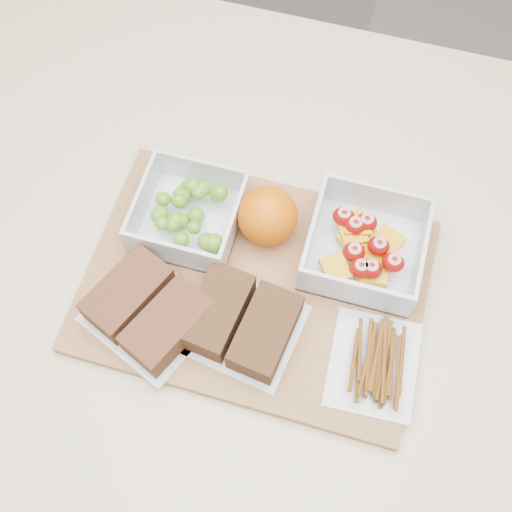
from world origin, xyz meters
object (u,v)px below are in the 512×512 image
object	(u,v)px
cutting_board	(255,285)
pretzel_bag	(375,361)
sandwich_bag_left	(148,310)
sandwich_bag_center	(241,322)
grape_container	(189,213)
fruit_container	(364,247)
orange	(268,216)

from	to	relation	value
cutting_board	pretzel_bag	size ratio (longest dim) A/B	3.26
sandwich_bag_left	sandwich_bag_center	distance (m)	0.11
grape_container	sandwich_bag_center	world-z (taller)	grape_container
fruit_container	orange	world-z (taller)	orange
orange	pretzel_bag	xyz separation A→B (m)	(0.17, -0.14, -0.02)
pretzel_bag	cutting_board	bearing A→B (deg)	158.94
cutting_board	fruit_container	size ratio (longest dim) A/B	2.99
sandwich_bag_left	pretzel_bag	size ratio (longest dim) A/B	1.36
sandwich_bag_left	cutting_board	bearing A→B (deg)	34.61
cutting_board	fruit_container	world-z (taller)	fruit_container
grape_container	fruit_container	bearing A→B (deg)	3.46
cutting_board	grape_container	xyz separation A→B (m)	(-0.10, 0.06, 0.03)
fruit_container	sandwich_bag_left	world-z (taller)	fruit_container
grape_container	sandwich_bag_center	size ratio (longest dim) A/B	0.84
grape_container	orange	bearing A→B (deg)	8.87
sandwich_bag_left	sandwich_bag_center	xyz separation A→B (m)	(0.11, 0.02, -0.00)
cutting_board	sandwich_bag_left	distance (m)	0.14
fruit_container	sandwich_bag_left	xyz separation A→B (m)	(-0.23, -0.15, -0.00)
fruit_container	sandwich_bag_center	xyz separation A→B (m)	(-0.12, -0.14, -0.00)
cutting_board	fruit_container	xyz separation A→B (m)	(0.12, 0.07, 0.03)
orange	pretzel_bag	distance (m)	0.22
sandwich_bag_center	pretzel_bag	distance (m)	0.16
cutting_board	grape_container	size ratio (longest dim) A/B	3.28
grape_container	sandwich_bag_left	size ratio (longest dim) A/B	0.73
fruit_container	cutting_board	bearing A→B (deg)	-148.31
fruit_container	pretzel_bag	world-z (taller)	fruit_container
pretzel_bag	sandwich_bag_center	bearing A→B (deg)	179.47
sandwich_bag_center	orange	bearing A→B (deg)	92.29
sandwich_bag_left	fruit_container	bearing A→B (deg)	33.12
cutting_board	fruit_container	bearing A→B (deg)	32.04
fruit_container	orange	distance (m)	0.13
orange	fruit_container	bearing A→B (deg)	-0.88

